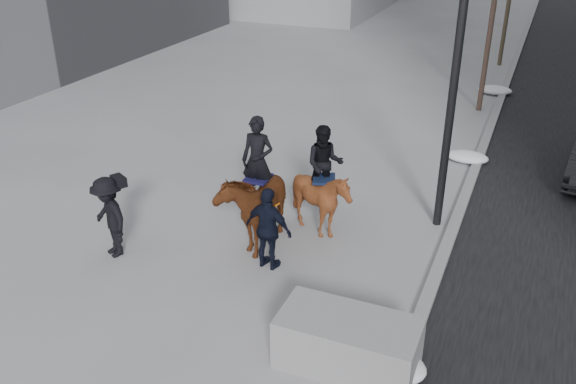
% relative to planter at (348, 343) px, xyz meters
% --- Properties ---
extents(ground, '(120.00, 120.00, 0.00)m').
position_rel_planter_xyz_m(ground, '(-2.15, 1.42, -0.44)').
color(ground, gray).
rests_on(ground, ground).
extents(curb, '(0.25, 90.00, 0.12)m').
position_rel_planter_xyz_m(curb, '(0.85, 11.42, -0.38)').
color(curb, gray).
rests_on(curb, ground).
extents(planter, '(2.21, 1.11, 0.88)m').
position_rel_planter_xyz_m(planter, '(0.00, 0.00, 0.00)').
color(planter, gray).
rests_on(planter, ground).
extents(tree_near, '(1.20, 1.20, 5.72)m').
position_rel_planter_xyz_m(tree_near, '(0.25, 14.03, 2.42)').
color(tree_near, '#3A2922').
rests_on(tree_near, ground).
extents(tree_far, '(1.20, 1.20, 4.87)m').
position_rel_planter_xyz_m(tree_far, '(0.25, 20.79, 2.00)').
color(tree_far, '#3D3224').
rests_on(tree_far, ground).
extents(mounted_left, '(1.08, 2.19, 2.78)m').
position_rel_planter_xyz_m(mounted_left, '(-3.05, 2.99, 0.59)').
color(mounted_left, '#512B10').
rests_on(mounted_left, ground).
extents(mounted_right, '(1.72, 1.82, 2.48)m').
position_rel_planter_xyz_m(mounted_right, '(-1.86, 3.82, 0.55)').
color(mounted_right, '#522C10').
rests_on(mounted_right, ground).
extents(feeder, '(1.08, 0.93, 1.75)m').
position_rel_planter_xyz_m(feeder, '(-2.35, 2.11, 0.44)').
color(feeder, black).
rests_on(feeder, ground).
extents(camera_crew, '(1.31, 1.12, 1.75)m').
position_rel_planter_xyz_m(camera_crew, '(-5.55, 1.28, 0.45)').
color(camera_crew, black).
rests_on(camera_crew, ground).
extents(snow_piles, '(1.42, 16.98, 0.36)m').
position_rel_planter_xyz_m(snow_piles, '(0.55, 7.17, -0.28)').
color(snow_piles, white).
rests_on(snow_piles, ground).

